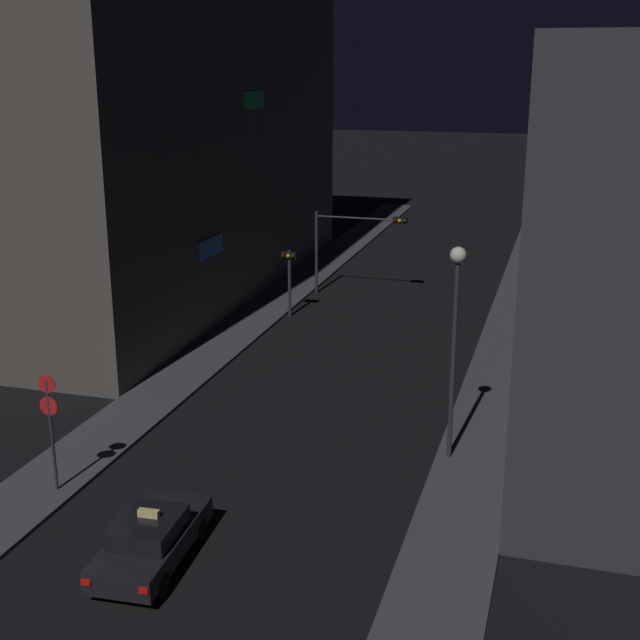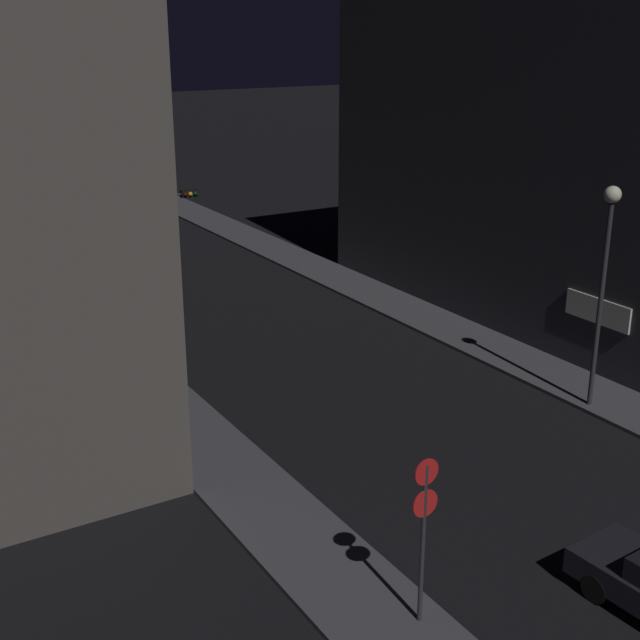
{
  "view_description": "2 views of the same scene",
  "coord_description": "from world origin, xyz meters",
  "px_view_note": "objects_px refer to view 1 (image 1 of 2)",
  "views": [
    {
      "loc": [
        8.79,
        -10.76,
        12.84
      ],
      "look_at": [
        -0.28,
        20.13,
        3.08
      ],
      "focal_mm": 48.49,
      "sensor_mm": 36.0,
      "label": 1
    },
    {
      "loc": [
        -15.15,
        -1.69,
        11.86
      ],
      "look_at": [
        -0.07,
        23.34,
        1.73
      ],
      "focal_mm": 48.23,
      "sensor_mm": 36.0,
      "label": 2
    }
  ],
  "objects_px": {
    "traffic_light_overhead": "(354,235)",
    "street_lamp_near_block": "(455,314)",
    "traffic_light_left_kerb": "(289,269)",
    "sign_pole_left": "(50,421)",
    "taxi": "(151,539)"
  },
  "relations": [
    {
      "from": "traffic_light_overhead",
      "to": "sign_pole_left",
      "type": "height_order",
      "value": "traffic_light_overhead"
    },
    {
      "from": "taxi",
      "to": "traffic_light_left_kerb",
      "type": "bearing_deg",
      "value": 99.25
    },
    {
      "from": "taxi",
      "to": "traffic_light_left_kerb",
      "type": "height_order",
      "value": "traffic_light_left_kerb"
    },
    {
      "from": "traffic_light_overhead",
      "to": "sign_pole_left",
      "type": "xyz_separation_m",
      "value": [
        -3.05,
        -25.04,
        -1.08
      ]
    },
    {
      "from": "sign_pole_left",
      "to": "traffic_light_left_kerb",
      "type": "bearing_deg",
      "value": 87.47
    },
    {
      "from": "traffic_light_left_kerb",
      "to": "sign_pole_left",
      "type": "relative_size",
      "value": 0.93
    },
    {
      "from": "taxi",
      "to": "street_lamp_near_block",
      "type": "distance_m",
      "value": 11.57
    },
    {
      "from": "traffic_light_overhead",
      "to": "street_lamp_near_block",
      "type": "bearing_deg",
      "value": -66.99
    },
    {
      "from": "traffic_light_left_kerb",
      "to": "street_lamp_near_block",
      "type": "distance_m",
      "value": 17.99
    },
    {
      "from": "traffic_light_left_kerb",
      "to": "sign_pole_left",
      "type": "xyz_separation_m",
      "value": [
        -0.89,
        -20.17,
        -0.12
      ]
    },
    {
      "from": "traffic_light_left_kerb",
      "to": "sign_pole_left",
      "type": "bearing_deg",
      "value": -92.53
    },
    {
      "from": "taxi",
      "to": "sign_pole_left",
      "type": "height_order",
      "value": "sign_pole_left"
    },
    {
      "from": "taxi",
      "to": "street_lamp_near_block",
      "type": "relative_size",
      "value": 0.64
    },
    {
      "from": "traffic_light_overhead",
      "to": "taxi",
      "type": "bearing_deg",
      "value": -86.77
    },
    {
      "from": "taxi",
      "to": "traffic_light_left_kerb",
      "type": "xyz_separation_m",
      "value": [
        -3.72,
        22.87,
        1.78
      ]
    }
  ]
}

